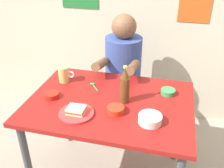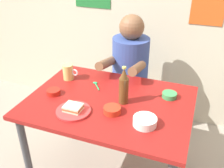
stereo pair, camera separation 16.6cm
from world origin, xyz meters
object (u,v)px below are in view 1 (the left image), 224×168
Objects in this scene: stool at (122,99)px; dip_bowl_green at (168,92)px; plate_orange at (76,113)px; person_seated at (123,60)px; beer_bottle at (125,86)px; dining_table at (110,112)px; beer_mug at (64,74)px; sandwich at (76,110)px.

stool is 4.50× the size of dip_bowl_green.
stool is at bearing 81.81° from plate_orange.
beer_bottle is (0.14, -0.61, 0.09)m from person_seated.
dining_table is at bearing -154.24° from dip_bowl_green.
beer_mug is 0.48× the size of beer_bottle.
beer_bottle is 0.34m from dip_bowl_green.
sandwich is at bearing -128.67° from dining_table.
person_seated is 6.54× the size of sandwich.
sandwich is 0.42× the size of beer_bottle.
person_seated is 5.71× the size of beer_mug.
beer_bottle is (0.14, -0.62, 0.51)m from stool.
dip_bowl_green is at bearing 25.76° from dining_table.
beer_mug is at bearing 161.74° from beer_bottle.
plate_orange is at bearing -144.36° from dip_bowl_green.
dining_table is at bearing -23.35° from beer_mug.
beer_bottle reaches higher than dip_bowl_green.
plate_orange is 0.84× the size of beer_bottle.
dip_bowl_green reaches higher than dining_table.
plate_orange is (-0.16, -0.20, 0.10)m from dining_table.
beer_mug is (-0.36, -0.44, 0.03)m from person_seated.
dining_table reaches higher than stool.
dining_table is at bearing -85.94° from person_seated.
dining_table is 0.28m from plate_orange.
sandwich is 0.35m from beer_bottle.
beer_mug reaches higher than plate_orange.
dining_table is at bearing -174.13° from beer_bottle.
beer_bottle is (0.10, 0.01, 0.21)m from dining_table.
beer_bottle is at bearing 39.57° from sandwich.
beer_mug reaches higher than dining_table.
dining_table is 10.00× the size of sandwich.
plate_orange is at bearing -98.19° from stool.
stool is 0.42m from person_seated.
person_seated reaches higher than stool.
person_seated is at bearing 50.66° from beer_mug.
person_seated is 0.61m from dip_bowl_green.
beer_bottle reaches higher than stool.
dining_table is 2.44× the size of stool.
beer_mug is at bearing 122.56° from sandwich.
person_seated is at bearing 133.52° from dip_bowl_green.
stool is 2.05× the size of plate_orange.
dining_table is 0.43m from dip_bowl_green.
beer_bottle reaches higher than plate_orange.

